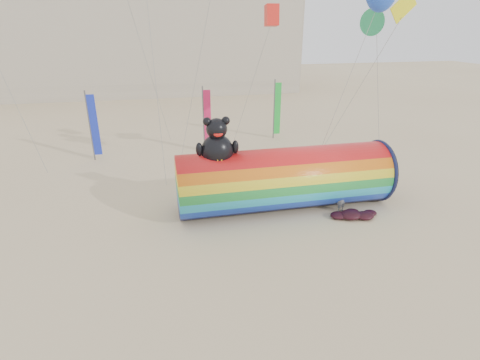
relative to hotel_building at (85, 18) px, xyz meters
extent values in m
plane|color=#CCB58C|center=(12.00, -45.95, -10.31)|extent=(160.00, 160.00, 0.00)
cube|color=#B7AD99|center=(0.00, 0.05, -0.31)|extent=(60.00, 15.00, 20.00)
cube|color=#28303D|center=(0.00, -7.51, 0.19)|extent=(59.50, 0.12, 17.00)
cylinder|color=red|center=(15.29, -43.14, -8.61)|extent=(11.63, 3.39, 3.39)
torus|color=#0F1438|center=(20.99, -43.14, -8.61)|extent=(0.23, 3.56, 3.56)
cylinder|color=black|center=(21.13, -43.14, -8.61)|extent=(0.06, 3.36, 3.36)
ellipsoid|color=black|center=(11.61, -43.14, -6.77)|extent=(1.66, 1.48, 1.75)
ellipsoid|color=yellow|center=(11.61, -43.67, -6.87)|extent=(0.85, 0.37, 0.75)
sphere|color=black|center=(11.61, -43.14, -5.61)|extent=(1.07, 1.07, 1.07)
sphere|color=black|center=(11.14, -43.14, -5.22)|extent=(0.43, 0.43, 0.43)
sphere|color=black|center=(12.07, -43.14, -5.22)|extent=(0.43, 0.43, 0.43)
ellipsoid|color=red|center=(11.61, -43.57, -5.75)|extent=(0.47, 0.17, 0.30)
ellipsoid|color=black|center=(10.69, -43.23, -6.58)|extent=(0.35, 0.35, 0.70)
ellipsoid|color=black|center=(12.53, -43.23, -6.58)|extent=(0.35, 0.35, 0.70)
imported|color=#5A5D61|center=(18.13, -44.42, -9.52)|extent=(0.67, 0.55, 1.58)
ellipsoid|color=#3D0B16|center=(18.32, -45.25, -10.11)|extent=(1.17, 0.99, 0.41)
ellipsoid|color=#3D0B16|center=(19.02, -45.45, -10.14)|extent=(0.99, 0.84, 0.34)
ellipsoid|color=#3D0B16|center=(17.72, -45.10, -10.15)|extent=(0.91, 0.77, 0.32)
ellipsoid|color=#3D0B16|center=(18.62, -44.85, -10.18)|extent=(0.78, 0.66, 0.27)
ellipsoid|color=#3D0B16|center=(19.52, -45.15, -10.18)|extent=(0.73, 0.62, 0.25)
cylinder|color=#59595E|center=(3.91, -32.51, -7.71)|extent=(0.10, 0.10, 5.20)
cube|color=#192DC1|center=(4.22, -32.51, -7.66)|extent=(0.56, 0.06, 4.50)
cylinder|color=#59595E|center=(12.30, -32.34, -7.71)|extent=(0.10, 0.10, 5.20)
cube|color=#D61E55|center=(12.61, -32.34, -7.66)|extent=(0.56, 0.06, 4.50)
cylinder|color=#59595E|center=(18.85, -29.85, -7.71)|extent=(0.10, 0.10, 5.20)
cube|color=green|center=(19.16, -29.85, -7.66)|extent=(0.56, 0.06, 4.50)
cone|color=#23A45C|center=(21.43, -40.31, -0.70)|extent=(1.47, 1.47, 1.33)
cube|color=#FFFD1A|center=(21.79, -41.99, 0.04)|extent=(1.01, 0.06, 1.42)
cube|color=red|center=(15.76, -38.36, -0.33)|extent=(0.72, 0.72, 1.16)
camera|label=1|loc=(8.77, -61.05, -0.83)|focal=28.00mm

